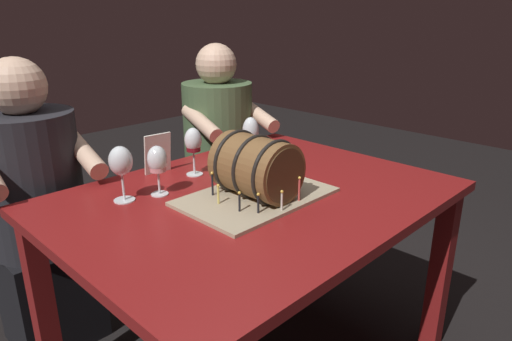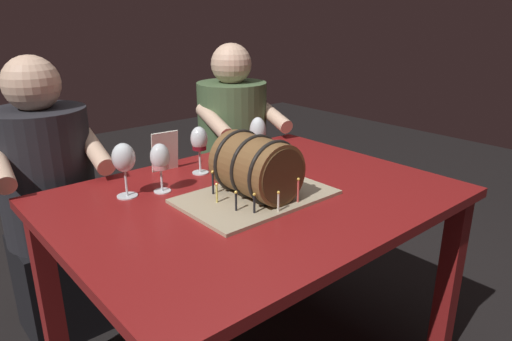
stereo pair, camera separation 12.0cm
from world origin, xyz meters
TOP-DOWN VIEW (x-y plane):
  - dining_table at (0.00, 0.00)m, footprint 1.34×1.02m
  - barrel_cake at (-0.03, -0.03)m, footprint 0.51×0.33m
  - wine_glass_red at (-0.03, 0.30)m, footprint 0.07×0.07m
  - wine_glass_empty at (-0.35, 0.27)m, footprint 0.08×0.08m
  - wine_glass_rose at (-0.24, 0.23)m, footprint 0.07×0.07m
  - wine_glass_amber at (0.21, 0.23)m, footprint 0.07×0.07m
  - menu_card at (-0.11, 0.42)m, footprint 0.11×0.04m
  - person_seated_left at (-0.48, 0.74)m, footprint 0.44×0.51m
  - person_seated_right at (0.48, 0.74)m, footprint 0.47×0.54m

SIDE VIEW (x-z plane):
  - person_seated_right at x=0.48m, z-range -0.03..1.17m
  - person_seated_left at x=-0.48m, z-range -0.03..1.17m
  - dining_table at x=0.00m, z-range 0.27..1.02m
  - menu_card at x=-0.11m, z-range 0.75..0.91m
  - barrel_cake at x=-0.03m, z-range 0.73..0.96m
  - wine_glass_rose at x=-0.24m, z-range 0.78..0.96m
  - wine_glass_red at x=-0.03m, z-range 0.78..0.97m
  - wine_glass_empty at x=-0.35m, z-range 0.79..0.98m
  - wine_glass_amber at x=0.21m, z-range 0.78..0.99m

